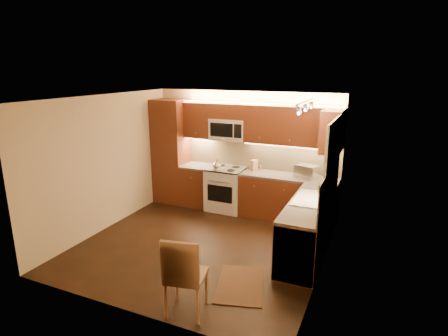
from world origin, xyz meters
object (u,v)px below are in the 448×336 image
at_px(sink, 312,195).
at_px(soap_bottle, 323,188).
at_px(microwave, 229,129).
at_px(knife_block, 254,165).
at_px(stove, 226,189).
at_px(kettle, 217,165).
at_px(dining_chair, 186,274).
at_px(toaster_oven, 307,171).

xyz_separation_m(sink, soap_bottle, (0.11, 0.38, 0.01)).
relative_size(microwave, knife_block, 3.51).
distance_m(stove, soap_bottle, 2.30).
bearing_deg(stove, kettle, -116.09).
xyz_separation_m(sink, knife_block, (-1.43, 1.27, 0.03)).
xyz_separation_m(microwave, knife_block, (0.57, 0.01, -0.71)).
bearing_deg(soap_bottle, dining_chair, -117.46).
distance_m(knife_block, soap_bottle, 1.78).
bearing_deg(microwave, knife_block, 1.48).
bearing_deg(knife_block, dining_chair, -63.28).
bearing_deg(knife_block, toaster_oven, 17.04).
distance_m(kettle, soap_bottle, 2.28).
distance_m(kettle, dining_chair, 3.36).
relative_size(stove, toaster_oven, 2.22).
height_order(sink, knife_block, knife_block).
bearing_deg(microwave, soap_bottle, -22.53).
height_order(stove, kettle, kettle).
bearing_deg(microwave, dining_chair, -75.06).
bearing_deg(kettle, toaster_oven, 3.35).
xyz_separation_m(stove, sink, (2.00, -1.12, 0.52)).
height_order(toaster_oven, soap_bottle, toaster_oven).
bearing_deg(soap_bottle, toaster_oven, 114.74).
bearing_deg(dining_chair, stove, 93.92).
height_order(microwave, soap_bottle, microwave).
bearing_deg(sink, knife_block, 138.35).
bearing_deg(microwave, kettle, -107.02).
distance_m(toaster_oven, dining_chair, 3.57).
distance_m(kettle, knife_block, 0.77).
relative_size(kettle, knife_block, 1.05).
xyz_separation_m(soap_bottle, dining_chair, (-1.18, -2.63, -0.46)).
bearing_deg(toaster_oven, sink, -57.94).
bearing_deg(kettle, microwave, 66.68).
xyz_separation_m(toaster_oven, knife_block, (-1.11, 0.07, -0.02)).
bearing_deg(kettle, sink, -29.40).
relative_size(knife_block, dining_chair, 0.21).
distance_m(microwave, kettle, 0.78).
relative_size(microwave, soap_bottle, 4.40).
distance_m(stove, dining_chair, 3.50).
relative_size(stove, kettle, 4.03).
xyz_separation_m(toaster_oven, soap_bottle, (0.44, -0.82, -0.04)).
bearing_deg(microwave, toaster_oven, -1.94).
relative_size(toaster_oven, dining_chair, 0.40).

